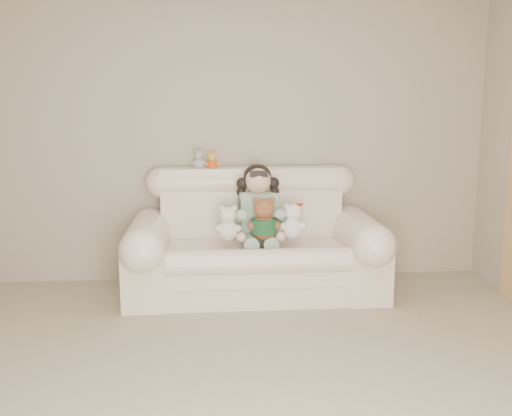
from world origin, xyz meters
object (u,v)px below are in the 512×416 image
Objects in this scene: brown_teddy at (264,215)px; white_cat at (293,217)px; seated_child at (258,203)px; cream_teddy at (228,220)px; sofa at (255,234)px.

brown_teddy is 1.18× the size of white_cat.
brown_teddy is at bearing -89.39° from seated_child.
brown_teddy reaches higher than cream_teddy.
sofa is at bearing 135.27° from white_cat.
seated_child is 1.64× the size of brown_teddy.
seated_child reaches higher than white_cat.
cream_teddy is (-0.52, -0.02, -0.01)m from white_cat.
sofa reaches higher than white_cat.
white_cat is at bearing -42.02° from seated_child.
seated_child is at bearing 120.32° from brown_teddy.
sofa is 0.26m from seated_child.
seated_child reaches higher than brown_teddy.
sofa is 3.13× the size of seated_child.
brown_teddy is (0.06, -0.16, 0.19)m from sofa.
sofa is at bearing 134.04° from brown_teddy.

